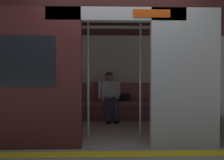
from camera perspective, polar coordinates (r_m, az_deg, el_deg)
ground_plane at (r=3.73m, az=1.02°, el=-16.35°), size 60.00×60.00×0.00m
platform_edge_strip at (r=3.45m, az=1.26°, el=-17.82°), size 8.00×0.24×0.01m
train_car at (r=4.76m, az=-0.58°, el=5.85°), size 6.40×2.70×2.27m
bench_seat at (r=5.79m, az=0.02°, el=-6.32°), size 2.57×0.44×0.47m
person_seated at (r=5.70m, az=-0.58°, el=-3.13°), size 0.55×0.71×1.20m
handbag at (r=5.83m, az=3.12°, el=-4.34°), size 0.26×0.15×0.17m
book at (r=5.86m, az=-4.19°, el=-5.00°), size 0.17×0.23×0.03m
grab_pole_door at (r=4.10m, az=-5.93°, el=0.41°), size 0.04×0.04×2.13m
grab_pole_far at (r=4.24m, az=7.02°, el=0.44°), size 0.04×0.04×2.13m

